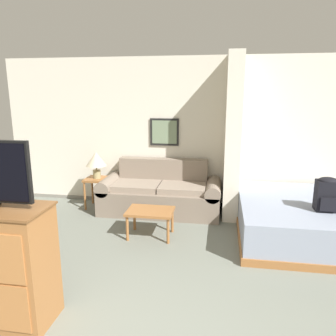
{
  "coord_description": "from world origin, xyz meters",
  "views": [
    {
      "loc": [
        0.69,
        -1.64,
        2.0
      ],
      "look_at": [
        0.02,
        2.42,
        1.05
      ],
      "focal_mm": 35.0,
      "sensor_mm": 36.0,
      "label": 1
    }
  ],
  "objects_px": {
    "coffee_table": "(150,214)",
    "bed": "(298,218)",
    "backpack": "(327,194)",
    "couch": "(161,194)",
    "table_lamp": "(96,160)"
  },
  "relations": [
    {
      "from": "bed",
      "to": "backpack",
      "type": "height_order",
      "value": "backpack"
    },
    {
      "from": "coffee_table",
      "to": "backpack",
      "type": "height_order",
      "value": "backpack"
    },
    {
      "from": "couch",
      "to": "coffee_table",
      "type": "height_order",
      "value": "couch"
    },
    {
      "from": "couch",
      "to": "coffee_table",
      "type": "bearing_deg",
      "value": -87.52
    },
    {
      "from": "coffee_table",
      "to": "bed",
      "type": "distance_m",
      "value": 2.1
    },
    {
      "from": "couch",
      "to": "bed",
      "type": "relative_size",
      "value": 1.0
    },
    {
      "from": "couch",
      "to": "backpack",
      "type": "distance_m",
      "value": 2.58
    },
    {
      "from": "bed",
      "to": "backpack",
      "type": "xyz_separation_m",
      "value": [
        0.24,
        -0.35,
        0.48
      ]
    },
    {
      "from": "backpack",
      "to": "coffee_table",
      "type": "bearing_deg",
      "value": -179.12
    },
    {
      "from": "table_lamp",
      "to": "couch",
      "type": "bearing_deg",
      "value": -1.55
    },
    {
      "from": "table_lamp",
      "to": "coffee_table",
      "type": "bearing_deg",
      "value": -41.38
    },
    {
      "from": "coffee_table",
      "to": "bed",
      "type": "height_order",
      "value": "bed"
    },
    {
      "from": "bed",
      "to": "coffee_table",
      "type": "bearing_deg",
      "value": -169.47
    },
    {
      "from": "coffee_table",
      "to": "table_lamp",
      "type": "distance_m",
      "value": 1.66
    },
    {
      "from": "coffee_table",
      "to": "backpack",
      "type": "relative_size",
      "value": 1.46
    }
  ]
}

